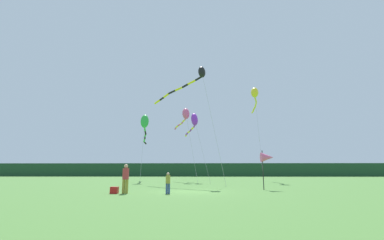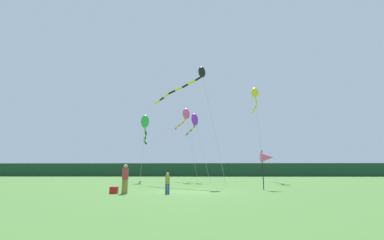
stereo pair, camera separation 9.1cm
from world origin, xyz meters
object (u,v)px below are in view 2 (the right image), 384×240
object	(u,v)px
kite_yellow	(255,95)
cooler_box	(114,190)
person_adult	(125,177)
banner_flag_pole	(267,158)
kite_rainbow	(186,115)
person_child	(167,182)
kite_black	(194,78)
kite_purple	(194,121)
kite_green	(145,124)

from	to	relation	value
kite_yellow	cooler_box	bearing A→B (deg)	-124.97
person_adult	banner_flag_pole	xyz separation A→B (m)	(9.35, 3.28, 1.30)
kite_yellow	kite_rainbow	world-z (taller)	kite_yellow
person_child	kite_black	bearing A→B (deg)	82.14
banner_flag_pole	cooler_box	bearing A→B (deg)	-161.38
person_child	kite_black	size ratio (longest dim) A/B	0.10
person_adult	kite_yellow	bearing A→B (deg)	56.27
cooler_box	kite_purple	bearing A→B (deg)	75.06
banner_flag_pole	kite_black	bearing A→B (deg)	130.66
kite_black	kite_yellow	bearing A→B (deg)	45.71
kite_yellow	kite_rainbow	size ratio (longest dim) A/B	1.29
kite_rainbow	kite_green	bearing A→B (deg)	-165.37
kite_purple	kite_rainbow	size ratio (longest dim) A/B	0.91
kite_rainbow	kite_purple	bearing A→B (deg)	-37.59
person_child	banner_flag_pole	size ratio (longest dim) A/B	0.44
person_adult	kite_rainbow	world-z (taller)	kite_rainbow
cooler_box	kite_green	xyz separation A→B (m)	(-1.72, 16.22, 6.87)
kite_yellow	kite_purple	bearing A→B (deg)	-171.42
kite_purple	banner_flag_pole	bearing A→B (deg)	-67.40
kite_purple	kite_green	xyz separation A→B (m)	(-6.16, -0.42, -0.45)
person_adult	kite_purple	distance (m)	18.23
kite_purple	person_child	bearing A→B (deg)	-94.31
kite_yellow	kite_black	distance (m)	11.42
kite_purple	kite_black	size ratio (longest dim) A/B	0.74
cooler_box	kite_green	distance (m)	17.70
person_adult	kite_green	distance (m)	17.42
cooler_box	kite_purple	size ratio (longest dim) A/B	0.05
cooler_box	banner_flag_pole	bearing A→B (deg)	18.62
person_adult	kite_rainbow	distance (m)	19.19
kite_green	kite_purple	bearing A→B (deg)	3.93
banner_flag_pole	kite_yellow	xyz separation A→B (m)	(2.52, 14.50, 8.98)
kite_yellow	kite_purple	size ratio (longest dim) A/B	1.42
person_child	kite_green	world-z (taller)	kite_green
kite_purple	kite_black	bearing A→B (deg)	-89.29
kite_black	person_child	bearing A→B (deg)	-97.86
person_adult	kite_green	bearing A→B (deg)	98.21
kite_rainbow	person_adult	bearing A→B (deg)	-98.72
kite_yellow	kite_green	world-z (taller)	kite_yellow
cooler_box	person_adult	bearing A→B (deg)	6.90
person_child	kite_rainbow	size ratio (longest dim) A/B	0.13
person_adult	banner_flag_pole	distance (m)	10.00
person_adult	kite_purple	world-z (taller)	kite_purple
cooler_box	kite_green	world-z (taller)	kite_green
person_adult	cooler_box	bearing A→B (deg)	-173.10
cooler_box	kite_rainbow	world-z (taller)	kite_rainbow
person_child	banner_flag_pole	world-z (taller)	banner_flag_pole
kite_purple	kite_black	xyz separation A→B (m)	(0.09, -6.95, 3.12)
banner_flag_pole	kite_black	xyz separation A→B (m)	(-5.44, 6.34, 8.38)
kite_purple	kite_green	distance (m)	6.19
cooler_box	kite_yellow	distance (m)	24.43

